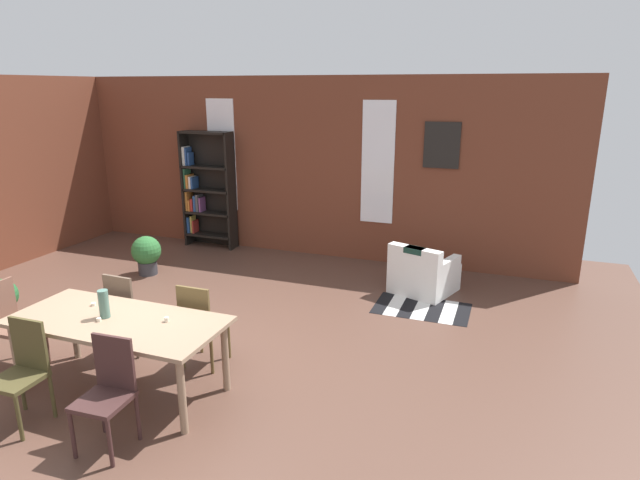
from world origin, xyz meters
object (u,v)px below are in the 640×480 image
object	(u,v)px
armchair_white	(423,274)
potted_plant_by_shelf	(146,253)
dining_chair_far_left	(128,310)
dining_chair_head_left	(11,322)
dining_table	(118,327)
dining_chair_near_left	(22,369)
vase_on_table	(104,304)
potted_plant_corner	(1,299)
dining_chair_far_right	(201,322)
bookshelf_tall	(206,190)
dining_chair_near_right	(108,390)

from	to	relation	value
armchair_white	potted_plant_by_shelf	distance (m)	4.36
dining_chair_far_left	dining_chair_head_left	world-z (taller)	same
dining_table	dining_chair_near_left	xyz separation A→B (m)	(-0.48, -0.69, -0.18)
armchair_white	vase_on_table	bearing A→B (deg)	-123.90
dining_chair_head_left	potted_plant_corner	xyz separation A→B (m)	(-1.13, 0.78, -0.20)
dining_chair_far_right	dining_chair_far_left	bearing A→B (deg)	180.00
dining_chair_near_left	armchair_white	world-z (taller)	dining_chair_near_left
bookshelf_tall	armchair_white	world-z (taller)	bookshelf_tall
vase_on_table	dining_chair_near_left	xyz separation A→B (m)	(-0.34, -0.69, -0.40)
vase_on_table	dining_chair_near_left	size ratio (longest dim) A/B	0.29
dining_chair_near_left	bookshelf_tall	xyz separation A→B (m)	(-1.43, 5.35, 0.56)
dining_chair_far_right	dining_chair_far_left	distance (m)	0.95
potted_plant_corner	vase_on_table	bearing A→B (deg)	-17.71
dining_chair_near_left	dining_chair_far_left	bearing A→B (deg)	90.04
bookshelf_tall	potted_plant_by_shelf	bearing A→B (deg)	-91.72
dining_chair_near_left	potted_plant_by_shelf	world-z (taller)	dining_chair_near_left
dining_table	dining_chair_far_right	distance (m)	0.86
vase_on_table	dining_chair_head_left	distance (m)	1.35
dining_chair_near_left	potted_plant_corner	distance (m)	2.55
dining_chair_near_left	potted_plant_corner	size ratio (longest dim) A/B	1.66
bookshelf_tall	armchair_white	distance (m)	4.42
dining_table	dining_chair_far_left	xyz separation A→B (m)	(-0.48, 0.69, -0.18)
dining_table	dining_chair_head_left	size ratio (longest dim) A/B	2.22
potted_plant_by_shelf	potted_plant_corner	world-z (taller)	potted_plant_by_shelf
dining_chair_near_right	armchair_white	size ratio (longest dim) A/B	0.94
bookshelf_tall	dining_chair_far_right	bearing A→B (deg)	-59.00
potted_plant_by_shelf	bookshelf_tall	bearing A→B (deg)	88.28
potted_plant_by_shelf	dining_chair_near_left	bearing A→B (deg)	-67.63
dining_chair_near_left	dining_chair_near_right	world-z (taller)	same
dining_chair_near_right	bookshelf_tall	distance (m)	5.88
dining_chair_near_right	dining_chair_head_left	size ratio (longest dim) A/B	1.00
dining_chair_far_right	dining_chair_head_left	xyz separation A→B (m)	(-1.90, -0.70, 0.00)
dining_chair_head_left	dining_chair_far_right	bearing A→B (deg)	20.09
potted_plant_corner	armchair_white	bearing A→B (deg)	30.66
dining_chair_head_left	bookshelf_tall	distance (m)	4.71
dining_chair_near_right	dining_chair_far_left	distance (m)	1.68
dining_table	armchair_white	distance (m)	4.37
dining_table	dining_chair_near_left	world-z (taller)	dining_chair_near_left
vase_on_table	dining_chair_far_right	distance (m)	1.00
dining_chair_near_right	armchair_white	world-z (taller)	dining_chair_near_right
dining_chair_far_left	bookshelf_tall	size ratio (longest dim) A/B	0.44
dining_chair_near_left	dining_table	bearing A→B (deg)	55.55
dining_chair_far_right	dining_chair_near_right	xyz separation A→B (m)	(-0.00, -1.39, 0.00)
vase_on_table	bookshelf_tall	world-z (taller)	bookshelf_tall
vase_on_table	dining_chair_far_left	size ratio (longest dim) A/B	0.29
vase_on_table	dining_chair_near_right	size ratio (longest dim) A/B	0.29
vase_on_table	potted_plant_corner	world-z (taller)	vase_on_table
dining_chair_near_left	potted_plant_by_shelf	size ratio (longest dim) A/B	1.50
armchair_white	potted_plant_corner	size ratio (longest dim) A/B	1.78
dining_table	vase_on_table	bearing A→B (deg)	180.00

